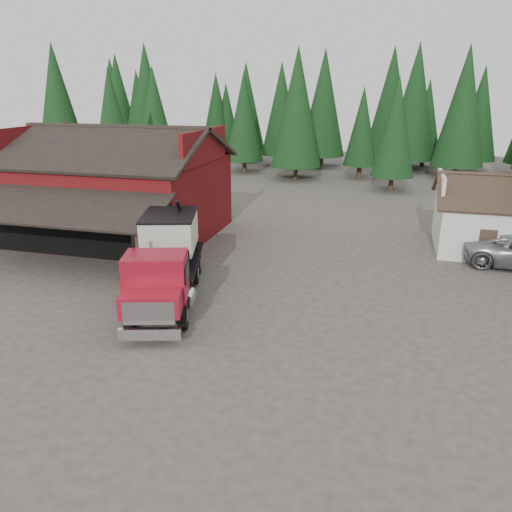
# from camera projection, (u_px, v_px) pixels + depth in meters

# --- Properties ---
(ground) EXTENTS (120.00, 120.00, 0.00)m
(ground) POSITION_uv_depth(u_px,v_px,m) (234.00, 315.00, 21.69)
(ground) COLOR #423C34
(ground) RESTS_ON ground
(red_barn) EXTENTS (12.80, 13.63, 7.18)m
(red_barn) POSITION_uv_depth(u_px,v_px,m) (120.00, 195.00, 32.64)
(red_barn) COLOR maroon
(red_barn) RESTS_ON ground
(farmhouse) EXTENTS (8.60, 6.42, 4.65)m
(farmhouse) POSITION_uv_depth(u_px,v_px,m) (508.00, 224.00, 29.72)
(farmhouse) COLOR silver
(farmhouse) RESTS_ON ground
(conifer_backdrop) EXTENTS (76.00, 16.00, 16.00)m
(conifer_backdrop) POSITION_uv_depth(u_px,v_px,m) (341.00, 169.00, 60.01)
(conifer_backdrop) COLOR black
(conifer_backdrop) RESTS_ON ground
(near_pine_a) EXTENTS (4.40, 4.40, 11.40)m
(near_pine_a) POSITION_uv_depth(u_px,v_px,m) (112.00, 118.00, 50.75)
(near_pine_a) COLOR #382619
(near_pine_a) RESTS_ON ground
(near_pine_b) EXTENTS (3.96, 3.96, 10.40)m
(near_pine_b) POSITION_uv_depth(u_px,v_px,m) (396.00, 127.00, 45.65)
(near_pine_b) COLOR #382619
(near_pine_b) RESTS_ON ground
(near_pine_d) EXTENTS (5.28, 5.28, 13.40)m
(near_pine_d) POSITION_uv_depth(u_px,v_px,m) (297.00, 108.00, 51.35)
(near_pine_d) COLOR #382619
(near_pine_d) RESTS_ON ground
(feed_truck) EXTENTS (5.10, 9.71, 4.24)m
(feed_truck) POSITION_uv_depth(u_px,v_px,m) (166.00, 258.00, 22.77)
(feed_truck) COLOR black
(feed_truck) RESTS_ON ground
(equip_box) EXTENTS (1.03, 1.27, 0.60)m
(equip_box) POSITION_uv_depth(u_px,v_px,m) (128.00, 281.00, 24.63)
(equip_box) COLOR maroon
(equip_box) RESTS_ON ground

